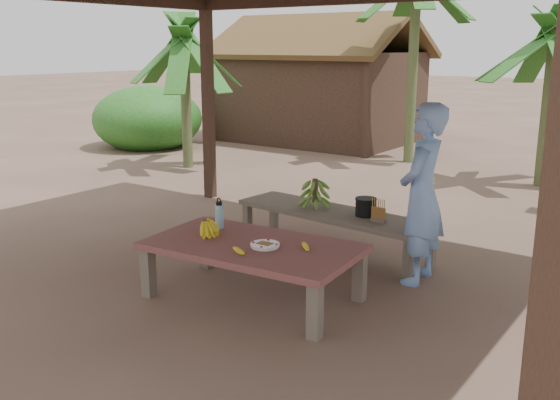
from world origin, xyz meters
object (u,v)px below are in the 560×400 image
Objects in this scene: work_table at (253,251)px; cooking_pot at (366,207)px; water_flask at (219,215)px; bench at (333,216)px; woman at (422,195)px; ripe_banana_bunch at (205,227)px; plate at (265,245)px.

cooking_pot is at bearing 74.39° from work_table.
bench is at bearing 70.47° from water_flask.
water_flask is at bearing -62.00° from woman.
bench is 1.20m from woman.
ripe_banana_bunch is at bearing -100.16° from bench.
woman reaches higher than work_table.
water_flask is 1.36× the size of cooking_pot.
bench is at bearing -175.01° from cooking_pot.
cooking_pot is (0.28, 1.52, 0.10)m from work_table.
plate is (0.23, -1.51, 0.12)m from bench.
plate is (0.15, -0.02, 0.08)m from work_table.
plate is 0.73m from water_flask.
plate is at bearing 2.90° from ripe_banana_bunch.
work_table is 1.49m from bench.
woman reaches higher than cooking_pot.
bench is 10.61× the size of cooking_pot.
bench is at bearing -109.51° from woman.
woman is (0.86, 1.24, 0.32)m from plate.
water_flask is at bearing -121.90° from cooking_pot.
ripe_banana_bunch reaches higher than bench.
cooking_pot reaches higher than work_table.
water_flask is 1.86m from woman.
cooking_pot is (0.78, 1.58, -0.04)m from ripe_banana_bunch.
plate is 1.54m from woman.
work_table is at bearing -81.86° from bench.
ripe_banana_bunch is at bearing -79.96° from water_flask.
cooking_pot is at bearing 63.64° from ripe_banana_bunch.
work_table is at bearing 172.26° from plate.
water_flask is at bearing 154.91° from work_table.
plate reaches higher than bench.
work_table is at bearing -19.93° from water_flask.
woman is at bearing 45.38° from work_table.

